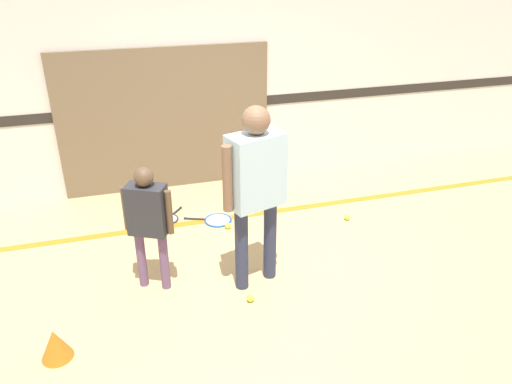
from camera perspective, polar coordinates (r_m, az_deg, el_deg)
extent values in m
plane|color=tan|center=(4.71, -0.74, -10.08)|extent=(16.00, 16.00, 0.00)
cube|color=silver|center=(6.17, -6.83, 14.99)|extent=(16.00, 0.06, 3.20)
cube|color=#2D2823|center=(6.28, -6.49, 9.78)|extent=(16.00, 0.01, 0.12)
cube|color=#756047|center=(6.24, -10.23, 8.04)|extent=(2.56, 0.05, 1.76)
cube|color=orange|center=(5.70, -4.03, -3.06)|extent=(14.40, 0.10, 0.01)
cylinder|color=#2D334C|center=(4.41, -1.66, -6.54)|extent=(0.12, 0.12, 0.80)
cylinder|color=#2D334C|center=(4.55, 1.60, -5.39)|extent=(0.12, 0.12, 0.80)
cube|color=silver|center=(4.14, 0.00, 2.49)|extent=(0.52, 0.39, 0.64)
sphere|color=brown|center=(3.98, 0.00, 8.22)|extent=(0.23, 0.23, 0.23)
cylinder|color=brown|center=(4.01, -3.29, 1.50)|extent=(0.08, 0.08, 0.57)
cylinder|color=brown|center=(4.29, 3.08, 3.21)|extent=(0.08, 0.08, 0.57)
cylinder|color=#6B4C70|center=(4.62, -12.96, -7.41)|extent=(0.08, 0.08, 0.57)
cylinder|color=#6B4C70|center=(4.54, -10.45, -7.76)|extent=(0.08, 0.08, 0.57)
cube|color=#2D2D33|center=(4.32, -12.32, -1.99)|extent=(0.38, 0.31, 0.45)
sphere|color=brown|center=(4.19, -12.72, 1.71)|extent=(0.16, 0.16, 0.16)
cylinder|color=brown|center=(4.40, -14.65, -1.81)|extent=(0.06, 0.06, 0.40)
cylinder|color=brown|center=(4.25, -9.89, -2.31)|extent=(0.06, 0.06, 0.40)
torus|color=blue|center=(5.66, -4.35, -3.22)|extent=(0.41, 0.41, 0.02)
cylinder|color=silver|center=(5.66, -4.35, -3.22)|extent=(0.27, 0.27, 0.01)
cylinder|color=black|center=(5.71, -6.96, -3.07)|extent=(0.23, 0.11, 0.02)
sphere|color=black|center=(5.74, -8.10, -3.00)|extent=(0.03, 0.03, 0.03)
torus|color=#28282D|center=(5.75, -10.14, -3.08)|extent=(0.37, 0.37, 0.02)
cylinder|color=silver|center=(5.75, -10.14, -3.08)|extent=(0.22, 0.22, 0.01)
cylinder|color=black|center=(5.90, -9.05, -2.17)|extent=(0.13, 0.15, 0.02)
sphere|color=black|center=(5.97, -8.60, -1.79)|extent=(0.03, 0.03, 0.03)
sphere|color=#CCE038|center=(4.45, -0.63, -12.07)|extent=(0.07, 0.07, 0.07)
sphere|color=#CCE038|center=(5.49, -3.22, -3.89)|extent=(0.07, 0.07, 0.07)
sphere|color=#CCE038|center=(5.75, 10.36, -2.86)|extent=(0.07, 0.07, 0.07)
cone|color=orange|center=(4.17, -21.96, -15.84)|extent=(0.24, 0.24, 0.25)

